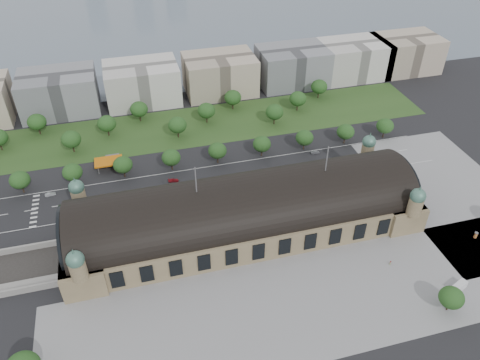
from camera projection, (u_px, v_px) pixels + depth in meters
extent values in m
plane|color=black|center=(245.00, 230.00, 204.71)|extent=(900.00, 900.00, 0.00)
cube|color=#927F5B|center=(245.00, 220.00, 201.08)|extent=(150.00, 40.00, 12.00)
cube|color=#927F5B|center=(84.00, 249.00, 187.23)|extent=(16.00, 43.00, 12.00)
cube|color=#927F5B|center=(385.00, 194.00, 214.92)|extent=(16.00, 43.00, 12.00)
cylinder|color=black|center=(245.00, 209.00, 197.44)|extent=(144.00, 37.60, 37.60)
cylinder|color=black|center=(64.00, 237.00, 181.14)|extent=(1.20, 32.00, 32.00)
cylinder|color=black|center=(400.00, 178.00, 211.31)|extent=(1.20, 32.00, 32.00)
cylinder|color=#927F5B|center=(79.00, 197.00, 197.30)|extent=(6.00, 6.00, 8.00)
sphere|color=#497564|center=(76.00, 187.00, 193.96)|extent=(6.40, 6.40, 6.40)
cone|color=#497564|center=(74.00, 179.00, 191.54)|extent=(1.00, 1.00, 2.50)
cylinder|color=#927F5B|center=(367.00, 151.00, 224.99)|extent=(6.00, 6.00, 8.00)
sphere|color=#497564|center=(369.00, 142.00, 221.65)|extent=(6.40, 6.40, 6.40)
cone|color=#497564|center=(371.00, 135.00, 219.23)|extent=(1.00, 1.00, 2.50)
cylinder|color=#927F5B|center=(78.00, 270.00, 165.04)|extent=(6.00, 6.00, 8.00)
sphere|color=#497564|center=(75.00, 260.00, 161.71)|extent=(6.40, 6.40, 6.40)
cone|color=#497564|center=(73.00, 251.00, 159.28)|extent=(1.00, 1.00, 2.50)
cylinder|color=#927F5B|center=(415.00, 206.00, 192.73)|extent=(6.00, 6.00, 8.00)
sphere|color=#497564|center=(418.00, 196.00, 189.40)|extent=(6.40, 6.40, 6.40)
cone|color=#497564|center=(420.00, 188.00, 186.97)|extent=(1.00, 1.00, 2.50)
cylinder|color=#59595B|center=(196.00, 180.00, 181.49)|extent=(0.50, 0.50, 12.00)
cylinder|color=#59595B|center=(327.00, 159.00, 192.85)|extent=(0.50, 0.50, 12.00)
cube|color=gray|center=(303.00, 304.00, 172.99)|extent=(190.00, 48.00, 0.12)
cube|color=gray|center=(450.00, 192.00, 226.00)|extent=(56.00, 100.00, 0.12)
cube|color=black|center=(185.00, 186.00, 229.76)|extent=(260.00, 26.00, 0.10)
cube|color=#2A4A1D|center=(178.00, 128.00, 273.04)|extent=(300.00, 45.00, 0.10)
cube|color=#C6640B|center=(108.00, 161.00, 238.11)|extent=(14.00, 9.00, 0.70)
cube|color=#59595B|center=(113.00, 159.00, 245.01)|extent=(7.00, 5.00, 3.20)
cylinder|color=#59595B|center=(98.00, 163.00, 240.95)|extent=(0.50, 0.50, 4.40)
cylinder|color=#59595B|center=(120.00, 160.00, 243.22)|extent=(0.50, 0.50, 4.40)
cylinder|color=#59595B|center=(98.00, 170.00, 236.03)|extent=(0.50, 0.50, 4.40)
cylinder|color=#59595B|center=(121.00, 167.00, 238.31)|extent=(0.50, 0.50, 4.40)
cube|color=slate|center=(159.00, 16.00, 433.57)|extent=(700.00, 320.00, 0.08)
cube|color=gray|center=(59.00, 93.00, 283.05)|extent=(45.00, 32.00, 24.00)
cube|color=silver|center=(142.00, 83.00, 293.38)|extent=(45.00, 32.00, 24.00)
cube|color=#BEAB95|center=(220.00, 74.00, 303.71)|extent=(45.00, 32.00, 24.00)
cube|color=gray|center=(292.00, 66.00, 314.05)|extent=(45.00, 32.00, 24.00)
cube|color=silver|center=(353.00, 59.00, 323.35)|extent=(45.00, 32.00, 24.00)
cube|color=#BEAB95|center=(405.00, 53.00, 331.61)|extent=(45.00, 32.00, 24.00)
cylinder|color=#2D2116|center=(23.00, 189.00, 224.27)|extent=(0.70, 0.70, 4.32)
ellipsoid|color=#194217|center=(20.00, 180.00, 221.07)|extent=(9.60, 9.60, 8.16)
cylinder|color=#2D2116|center=(75.00, 181.00, 229.23)|extent=(0.70, 0.70, 4.32)
ellipsoid|color=#194217|center=(72.00, 172.00, 226.03)|extent=(9.60, 9.60, 8.16)
cylinder|color=#2D2116|center=(124.00, 173.00, 234.19)|extent=(0.70, 0.70, 4.32)
ellipsoid|color=#194217|center=(123.00, 165.00, 230.99)|extent=(9.60, 9.60, 8.16)
cylinder|color=#2D2116|center=(172.00, 166.00, 239.15)|extent=(0.70, 0.70, 4.32)
ellipsoid|color=#194217|center=(171.00, 158.00, 235.95)|extent=(9.60, 9.60, 8.16)
cylinder|color=#2D2116|center=(218.00, 159.00, 244.11)|extent=(0.70, 0.70, 4.32)
ellipsoid|color=#194217|center=(217.00, 151.00, 240.91)|extent=(9.60, 9.60, 8.16)
cylinder|color=#2D2116|center=(262.00, 152.00, 249.07)|extent=(0.70, 0.70, 4.32)
ellipsoid|color=#194217|center=(262.00, 144.00, 245.87)|extent=(9.60, 9.60, 8.16)
cylinder|color=#2D2116|center=(304.00, 146.00, 254.03)|extent=(0.70, 0.70, 4.32)
ellipsoid|color=#194217|center=(305.00, 138.00, 250.83)|extent=(9.60, 9.60, 8.16)
cylinder|color=#2D2116|center=(344.00, 140.00, 258.99)|extent=(0.70, 0.70, 4.32)
ellipsoid|color=#194217|center=(346.00, 132.00, 255.79)|extent=(9.60, 9.60, 8.16)
cylinder|color=#2D2116|center=(383.00, 134.00, 263.95)|extent=(0.70, 0.70, 4.32)
ellipsoid|color=#194217|center=(385.00, 126.00, 260.75)|extent=(9.60, 9.60, 8.16)
cylinder|color=#2D2116|center=(1.00, 147.00, 253.31)|extent=(0.70, 0.70, 4.68)
cylinder|color=#2D2116|center=(39.00, 131.00, 266.46)|extent=(0.70, 0.70, 4.68)
ellipsoid|color=#194217|center=(37.00, 122.00, 262.99)|extent=(10.40, 10.40, 8.84)
cylinder|color=#2D2116|center=(73.00, 148.00, 251.95)|extent=(0.70, 0.70, 4.68)
ellipsoid|color=#194217|center=(71.00, 139.00, 248.48)|extent=(10.40, 10.40, 8.84)
cylinder|color=#2D2116|center=(108.00, 132.00, 265.09)|extent=(0.70, 0.70, 4.68)
ellipsoid|color=#194217|center=(107.00, 123.00, 261.63)|extent=(10.40, 10.40, 8.84)
cylinder|color=#2D2116|center=(140.00, 118.00, 278.24)|extent=(0.70, 0.70, 4.68)
ellipsoid|color=#194217|center=(139.00, 109.00, 274.77)|extent=(10.40, 10.40, 8.84)
cylinder|color=#2D2116|center=(178.00, 134.00, 263.73)|extent=(0.70, 0.70, 4.68)
ellipsoid|color=#194217|center=(177.00, 125.00, 260.26)|extent=(10.40, 10.40, 8.84)
cylinder|color=#2D2116|center=(207.00, 119.00, 276.87)|extent=(0.70, 0.70, 4.68)
ellipsoid|color=#194217|center=(206.00, 111.00, 273.41)|extent=(10.40, 10.40, 8.84)
cylinder|color=#2D2116|center=(233.00, 106.00, 290.02)|extent=(0.70, 0.70, 4.68)
ellipsoid|color=#194217|center=(233.00, 97.00, 286.55)|extent=(10.40, 10.40, 8.84)
cylinder|color=#2D2116|center=(274.00, 121.00, 275.51)|extent=(0.70, 0.70, 4.68)
ellipsoid|color=#194217|center=(275.00, 112.00, 272.04)|extent=(10.40, 10.40, 8.84)
cylinder|color=#2D2116|center=(297.00, 107.00, 288.65)|extent=(0.70, 0.70, 4.68)
ellipsoid|color=#194217|center=(298.00, 99.00, 285.18)|extent=(10.40, 10.40, 8.84)
cylinder|color=#2D2116|center=(318.00, 95.00, 301.79)|extent=(0.70, 0.70, 4.68)
ellipsoid|color=#194217|center=(319.00, 87.00, 298.33)|extent=(10.40, 10.40, 8.84)
cylinder|color=#2D2116|center=(448.00, 306.00, 169.84)|extent=(0.70, 0.70, 3.96)
ellipsoid|color=#194217|center=(452.00, 298.00, 166.90)|extent=(9.00, 9.00, 7.65)
imported|color=#9A9EA2|center=(50.00, 194.00, 223.10)|extent=(5.02, 2.22, 1.60)
imported|color=black|center=(141.00, 201.00, 218.75)|extent=(6.24, 3.47, 1.65)
imported|color=maroon|center=(173.00, 180.00, 231.94)|extent=(5.25, 2.58, 1.47)
imported|color=#5B5D63|center=(315.00, 152.00, 251.69)|extent=(4.69, 1.89, 1.52)
imported|color=black|center=(98.00, 219.00, 209.04)|extent=(4.79, 3.09, 1.49)
imported|color=maroon|center=(134.00, 210.00, 214.00)|extent=(5.75, 4.18, 1.45)
imported|color=#1A2A4A|center=(144.00, 209.00, 214.98)|extent=(4.73, 4.18, 1.31)
imported|color=slate|center=(158.00, 212.00, 213.08)|extent=(4.79, 3.22, 1.52)
imported|color=silver|center=(133.00, 210.00, 213.88)|extent=(5.06, 3.85, 1.60)
imported|color=gray|center=(159.00, 212.00, 213.27)|extent=(5.23, 4.28, 1.33)
imported|color=black|center=(166.00, 205.00, 216.66)|extent=(5.88, 5.04, 1.62)
imported|color=#B01C34|center=(237.00, 189.00, 225.27)|extent=(11.31, 3.62, 3.10)
imported|color=silver|center=(244.00, 181.00, 230.05)|extent=(11.61, 3.50, 3.19)
imported|color=beige|center=(298.00, 174.00, 234.44)|extent=(13.61, 3.99, 3.74)
cube|color=silver|center=(459.00, 287.00, 177.67)|extent=(7.37, 5.06, 2.97)
cube|color=silver|center=(455.00, 290.00, 176.76)|extent=(2.62, 3.00, 2.05)
cylinder|color=#C13E30|center=(476.00, 235.00, 199.96)|extent=(1.28, 1.28, 2.75)
cylinder|color=#59595B|center=(477.00, 233.00, 199.07)|extent=(1.56, 1.56, 0.23)
imported|color=gray|center=(390.00, 263.00, 187.96)|extent=(0.98, 0.64, 1.90)
imported|color=gray|center=(462.00, 301.00, 172.99)|extent=(0.78, 1.08, 1.53)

